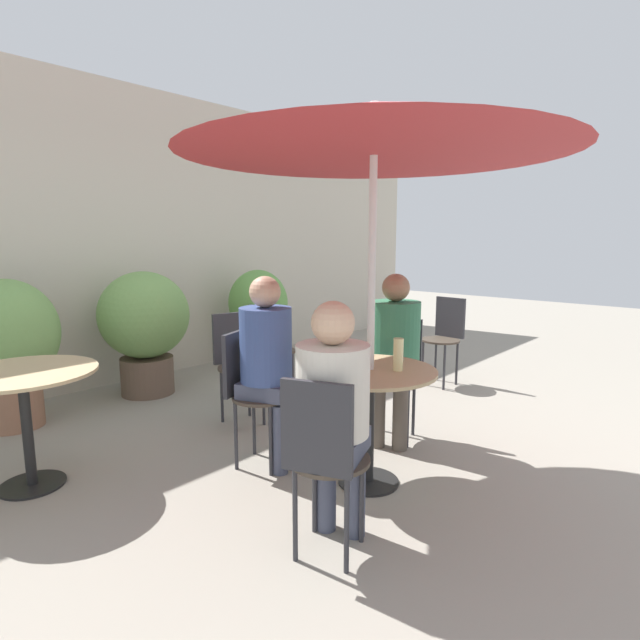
# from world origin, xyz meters

# --- Properties ---
(ground_plane) EXTENTS (20.00, 20.00, 0.00)m
(ground_plane) POSITION_xyz_m (0.00, 0.00, 0.00)
(ground_plane) COLOR gray
(storefront_wall) EXTENTS (10.00, 0.06, 3.00)m
(storefront_wall) POSITION_xyz_m (0.00, 3.39, 1.50)
(storefront_wall) COLOR beige
(storefront_wall) RESTS_ON ground_plane
(cafe_table_near) EXTENTS (0.79, 0.79, 0.72)m
(cafe_table_near) POSITION_xyz_m (-0.08, 0.15, 0.57)
(cafe_table_near) COLOR black
(cafe_table_near) RESTS_ON ground_plane
(cafe_table_far) EXTENTS (0.83, 0.83, 0.72)m
(cafe_table_far) POSITION_xyz_m (-1.48, 1.63, 0.58)
(cafe_table_far) COLOR black
(cafe_table_far) RESTS_ON ground_plane
(bistro_chair_0) EXTENTS (0.42, 0.41, 0.88)m
(bistro_chair_0) POSITION_xyz_m (0.67, 0.45, 0.54)
(bistro_chair_0) COLOR #42382D
(bistro_chair_0) RESTS_ON ground_plane
(bistro_chair_1) EXTENTS (0.41, 0.42, 0.88)m
(bistro_chair_1) POSITION_xyz_m (-0.38, 0.90, 0.54)
(bistro_chair_1) COLOR #42382D
(bistro_chair_1) RESTS_ON ground_plane
(bistro_chair_2) EXTENTS (0.42, 0.41, 0.88)m
(bistro_chair_2) POSITION_xyz_m (-0.84, -0.15, 0.54)
(bistro_chair_2) COLOR #42382D
(bistro_chair_2) RESTS_ON ground_plane
(bistro_chair_3) EXTENTS (0.39, 0.41, 0.88)m
(bistro_chair_3) POSITION_xyz_m (0.05, 1.58, 0.54)
(bistro_chair_3) COLOR #42382D
(bistro_chair_3) RESTS_ON ground_plane
(bistro_chair_4) EXTENTS (0.38, 0.38, 0.88)m
(bistro_chair_4) POSITION_xyz_m (2.16, 0.85, 0.54)
(bistro_chair_4) COLOR #42382D
(bistro_chair_4) RESTS_ON ground_plane
(bistro_chair_5) EXTENTS (0.42, 0.41, 0.88)m
(bistro_chair_5) POSITION_xyz_m (0.53, 1.77, 0.54)
(bistro_chair_5) COLOR #42382D
(bistro_chair_5) RESTS_ON ground_plane
(seated_person_0) EXTENTS (0.43, 0.41, 1.23)m
(seated_person_0) POSITION_xyz_m (0.54, 0.39, 0.73)
(seated_person_0) COLOR brown
(seated_person_0) RESTS_ON ground_plane
(seated_person_1) EXTENTS (0.38, 0.40, 1.25)m
(seated_person_1) POSITION_xyz_m (-0.33, 0.77, 0.75)
(seated_person_1) COLOR #42475B
(seated_person_1) RESTS_ON ground_plane
(seated_person_2) EXTENTS (0.41, 0.39, 1.20)m
(seated_person_2) POSITION_xyz_m (-0.70, -0.10, 0.72)
(seated_person_2) COLOR #42475B
(seated_person_2) RESTS_ON ground_plane
(beer_glass_0) EXTENTS (0.06, 0.06, 0.19)m
(beer_glass_0) POSITION_xyz_m (0.00, 0.01, 0.81)
(beer_glass_0) COLOR beige
(beer_glass_0) RESTS_ON cafe_table_near
(beer_glass_1) EXTENTS (0.07, 0.07, 0.17)m
(beer_glass_1) POSITION_xyz_m (-0.22, 0.23, 0.80)
(beer_glass_1) COLOR #DBC65B
(beer_glass_1) RESTS_ON cafe_table_near
(potted_plant_0) EXTENTS (0.75, 0.75, 1.18)m
(potted_plant_0) POSITION_xyz_m (-1.22, 2.78, 0.69)
(potted_plant_0) COLOR #93664C
(potted_plant_0) RESTS_ON ground_plane
(potted_plant_1) EXTENTS (0.83, 0.83, 1.18)m
(potted_plant_1) POSITION_xyz_m (-0.07, 2.80, 0.69)
(potted_plant_1) COLOR brown
(potted_plant_1) RESTS_ON ground_plane
(potted_plant_2) EXTENTS (0.68, 0.68, 1.12)m
(potted_plant_2) POSITION_xyz_m (1.37, 2.83, 0.64)
(potted_plant_2) COLOR #47423D
(potted_plant_2) RESTS_ON ground_plane
(umbrella) EXTENTS (2.18, 2.18, 2.21)m
(umbrella) POSITION_xyz_m (-0.08, 0.15, 2.07)
(umbrella) COLOR silver
(umbrella) RESTS_ON ground_plane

